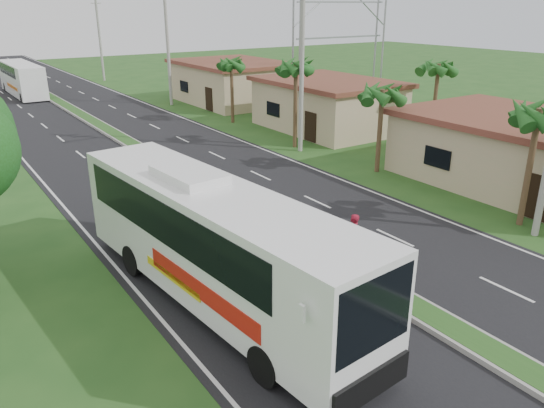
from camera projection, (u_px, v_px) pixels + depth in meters
ground at (436, 323)px, 15.74m from camera, size 180.00×180.00×0.00m
road_asphalt at (165, 164)px, 31.22m from camera, size 14.00×160.00×0.02m
median_strip at (164, 163)px, 31.18m from camera, size 1.20×160.00×0.18m
lane_edge_left at (45, 185)px, 27.71m from camera, size 0.12×160.00×0.01m
lane_edge_right at (260, 148)px, 34.74m from camera, size 0.12×160.00×0.01m
shop_near at (528, 152)px, 27.10m from camera, size 8.60×12.60×3.52m
shop_mid at (327, 104)px, 39.45m from camera, size 7.60×10.60×3.67m
shop_far at (233, 82)px, 50.26m from camera, size 8.60×11.60×3.82m
palm_verge_a at (539, 115)px, 21.10m from camera, size 2.40×2.40×5.45m
palm_verge_b at (382, 94)px, 28.41m from camera, size 2.40×2.40×5.05m
palm_verge_c at (296, 68)px, 33.25m from camera, size 2.40×2.40×5.85m
palm_verge_d at (231, 64)px, 40.68m from camera, size 2.40×2.40×5.25m
palm_behind_shop at (438, 68)px, 34.78m from camera, size 2.40×2.40×5.65m
utility_pole_b at (302, 50)px, 31.90m from camera, size 3.20×0.28×12.00m
utility_pole_c at (167, 42)px, 47.60m from camera, size 1.60×0.28×11.00m
utility_pole_d at (99, 34)px, 63.16m from camera, size 1.60×0.28×10.50m
billboard_lattice at (341, 28)px, 48.08m from camera, size 10.18×1.18×12.07m
coach_bus_main at (213, 237)px, 16.11m from camera, size 3.74×12.83×4.09m
coach_bus_far at (22, 77)px, 54.05m from camera, size 2.55×11.08×3.22m
motorcyclist at (352, 251)px, 18.50m from camera, size 1.68×1.06×2.19m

